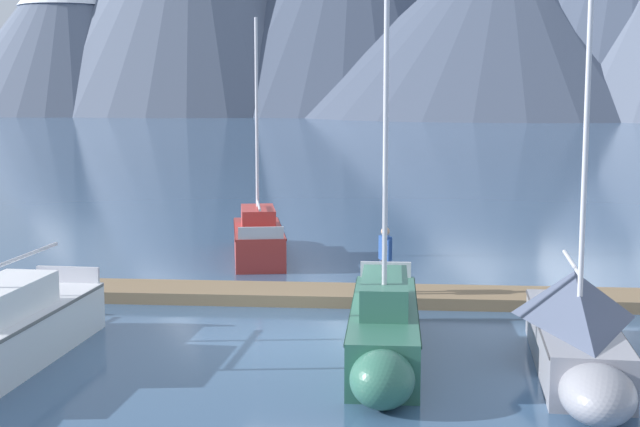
# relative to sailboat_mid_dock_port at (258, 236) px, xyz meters

# --- Properties ---
(ground_plane) EXTENTS (700.00, 700.00, 0.00)m
(ground_plane) POSITION_rel_sailboat_mid_dock_port_xyz_m (2.46, -10.17, -0.66)
(ground_plane) COLOR #38567A
(mountain_west_summit) EXTENTS (60.35, 60.35, 38.91)m
(mountain_west_summit) POSITION_rel_sailboat_mid_dock_port_xyz_m (-76.45, 184.55, 19.36)
(mountain_west_summit) COLOR slate
(mountain_west_summit) RESTS_ON ground
(mountain_east_summit) EXTENTS (93.11, 93.11, 42.14)m
(mountain_east_summit) POSITION_rel_sailboat_mid_dock_port_xyz_m (24.64, 176.87, 20.94)
(mountain_east_summit) COLOR #424C60
(mountain_east_summit) RESTS_ON ground
(dock) EXTENTS (21.43, 2.09, 0.30)m
(dock) POSITION_rel_sailboat_mid_dock_port_xyz_m (2.46, -6.17, -0.52)
(dock) COLOR #846B4C
(dock) RESTS_ON ground
(sailboat_mid_dock_port) EXTENTS (2.59, 6.31, 7.68)m
(sailboat_mid_dock_port) POSITION_rel_sailboat_mid_dock_port_xyz_m (0.00, 0.00, 0.00)
(sailboat_mid_dock_port) COLOR #B2332D
(sailboat_mid_dock_port) RESTS_ON ground
(sailboat_mid_dock_starboard) EXTENTS (1.46, 6.83, 7.47)m
(sailboat_mid_dock_starboard) POSITION_rel_sailboat_mid_dock_port_xyz_m (4.46, -11.42, 0.02)
(sailboat_mid_dock_starboard) COLOR #336B56
(sailboat_mid_dock_starboard) RESTS_ON ground
(sailboat_far_berth) EXTENTS (1.91, 6.70, 7.68)m
(sailboat_far_berth) POSITION_rel_sailboat_mid_dock_port_xyz_m (8.14, -11.72, 0.21)
(sailboat_far_berth) COLOR #93939E
(sailboat_far_berth) RESTS_ON ground
(person_on_dock) EXTENTS (0.35, 0.55, 1.69)m
(person_on_dock) POSITION_rel_sailboat_mid_dock_port_xyz_m (4.33, -6.48, 0.60)
(person_on_dock) COLOR #232328
(person_on_dock) RESTS_ON dock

